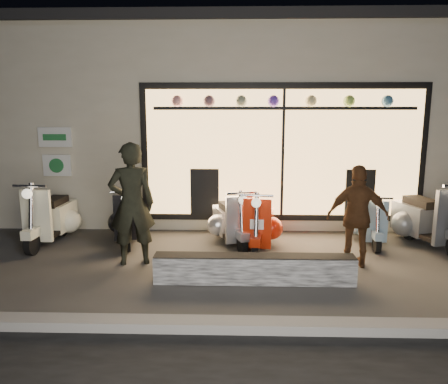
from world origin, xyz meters
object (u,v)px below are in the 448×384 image
Objects in this scene: graffiti_barrier at (254,269)px; scooter_silver at (230,221)px; scooter_red at (260,224)px; woman at (358,217)px; man at (132,204)px.

scooter_silver is (-0.36, 1.86, 0.21)m from graffiti_barrier.
scooter_red is 0.92× the size of woman.
man is (-1.50, -1.14, 0.55)m from scooter_silver.
man is at bearing 4.48° from woman.
scooter_red is at bearing -170.25° from man.
woman is at bearing 165.59° from man.
scooter_red is at bearing -27.61° from woman.
scooter_red reaches higher than graffiti_barrier.
scooter_red is 2.27m from man.
woman is (1.95, -1.16, 0.38)m from scooter_silver.
graffiti_barrier is at bearing 144.64° from man.
man is 3.45m from woman.
graffiti_barrier is 1.92× the size of scooter_red.
scooter_silver is 0.57m from scooter_red.
scooter_silver is at bearing -156.87° from man.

